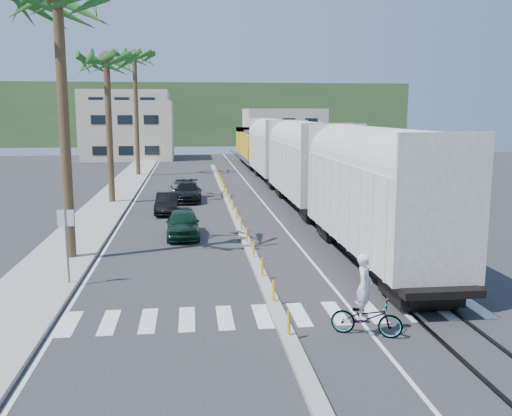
{
  "coord_description": "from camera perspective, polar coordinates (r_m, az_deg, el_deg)",
  "views": [
    {
      "loc": [
        -2.71,
        -19.26,
        6.44
      ],
      "look_at": [
        0.33,
        6.97,
        2.0
      ],
      "focal_mm": 40.0,
      "sensor_mm": 36.0,
      "label": 1
    }
  ],
  "objects": [
    {
      "name": "street_sign",
      "position": [
        22.2,
        -18.43,
        -2.56
      ],
      "size": [
        0.6,
        0.08,
        3.0
      ],
      "color": "slate",
      "rests_on": "ground"
    },
    {
      "name": "rails",
      "position": [
        48.31,
        2.62,
        1.91
      ],
      "size": [
        1.56,
        100.0,
        0.06
      ],
      "color": "black",
      "rests_on": "ground"
    },
    {
      "name": "buildings",
      "position": [
        91.01,
        -9.05,
        8.11
      ],
      "size": [
        38.0,
        27.0,
        10.0
      ],
      "color": "#BCAF95",
      "rests_on": "ground"
    },
    {
      "name": "ground",
      "position": [
        20.49,
        1.33,
        -8.78
      ],
      "size": [
        140.0,
        140.0,
        0.0
      ],
      "primitive_type": "plane",
      "color": "#28282B",
      "rests_on": "ground"
    },
    {
      "name": "hillside",
      "position": [
        119.29,
        -5.4,
        9.29
      ],
      "size": [
        80.0,
        20.0,
        12.0
      ],
      "primitive_type": "cube",
      "color": "#385628",
      "rests_on": "ground"
    },
    {
      "name": "cyclist",
      "position": [
        17.1,
        10.95,
        -10.01
      ],
      "size": [
        2.23,
        2.6,
        2.44
      ],
      "rotation": [
        0.0,
        0.0,
        1.16
      ],
      "color": "#9EA0A5",
      "rests_on": "ground"
    },
    {
      "name": "palm_trees",
      "position": [
        42.53,
        -14.38,
        15.15
      ],
      "size": [
        3.5,
        37.2,
        13.75
      ],
      "color": "brown",
      "rests_on": "ground"
    },
    {
      "name": "car_third",
      "position": [
        42.09,
        -6.86,
        1.63
      ],
      "size": [
        2.02,
        4.8,
        1.38
      ],
      "primitive_type": "imported",
      "rotation": [
        0.0,
        0.0,
        0.01
      ],
      "color": "black",
      "rests_on": "ground"
    },
    {
      "name": "car_rear",
      "position": [
        46.29,
        -7.29,
        2.22
      ],
      "size": [
        2.58,
        4.63,
        1.21
      ],
      "primitive_type": "imported",
      "rotation": [
        0.0,
        0.0,
        -0.07
      ],
      "color": "#96979A",
      "rests_on": "ground"
    },
    {
      "name": "crosswalk",
      "position": [
        18.62,
        2.2,
        -10.68
      ],
      "size": [
        14.0,
        2.2,
        0.01
      ],
      "primitive_type": "cube",
      "color": "silver",
      "rests_on": "ground"
    },
    {
      "name": "sidewalk",
      "position": [
        45.09,
        -13.94,
        1.14
      ],
      "size": [
        3.0,
        90.0,
        0.15
      ],
      "primitive_type": "cube",
      "color": "gray",
      "rests_on": "ground"
    },
    {
      "name": "median",
      "position": [
        39.82,
        -2.64,
        0.35
      ],
      "size": [
        0.45,
        60.0,
        0.85
      ],
      "color": "gray",
      "rests_on": "ground"
    },
    {
      "name": "car_lead",
      "position": [
        29.96,
        -7.33,
        -1.55
      ],
      "size": [
        1.84,
        4.26,
        1.43
      ],
      "primitive_type": "imported",
      "rotation": [
        0.0,
        0.0,
        0.02
      ],
      "color": "black",
      "rests_on": "ground"
    },
    {
      "name": "car_second",
      "position": [
        37.15,
        -8.83,
        0.48
      ],
      "size": [
        1.68,
        4.13,
        1.33
      ],
      "primitive_type": "imported",
      "rotation": [
        0.0,
        0.0,
        -0.03
      ],
      "color": "black",
      "rests_on": "ground"
    },
    {
      "name": "lane_markings",
      "position": [
        44.73,
        -5.84,
        1.22
      ],
      "size": [
        9.42,
        90.0,
        0.01
      ],
      "color": "silver",
      "rests_on": "ground"
    },
    {
      "name": "freight_train",
      "position": [
        44.47,
        3.39,
        4.97
      ],
      "size": [
        3.0,
        60.94,
        5.85
      ],
      "color": "#AEAC9F",
      "rests_on": "ground"
    }
  ]
}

